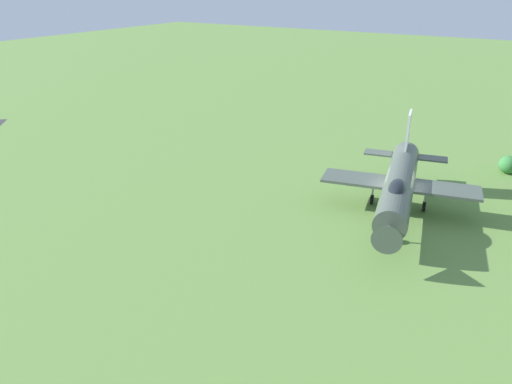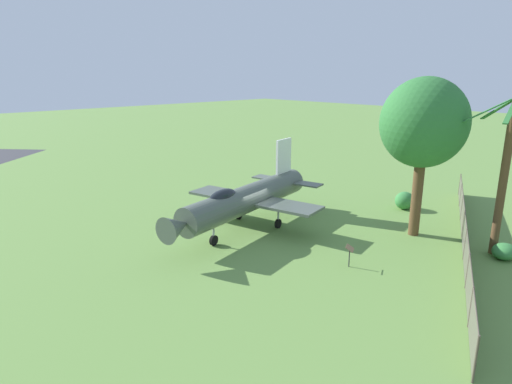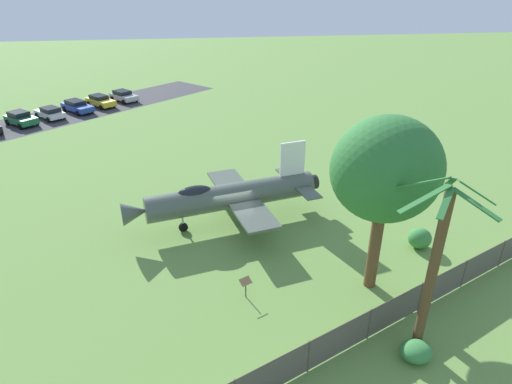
{
  "view_description": "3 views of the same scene",
  "coord_description": "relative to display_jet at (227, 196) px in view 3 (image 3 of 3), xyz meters",
  "views": [
    {
      "loc": [
        26.97,
        6.88,
        13.02
      ],
      "look_at": [
        4.38,
        -7.04,
        1.5
      ],
      "focal_mm": 34.92,
      "sensor_mm": 36.0,
      "label": 1
    },
    {
      "loc": [
        17.77,
        19.51,
        9.61
      ],
      "look_at": [
        -0.32,
        0.41,
        2.42
      ],
      "focal_mm": 30.88,
      "sensor_mm": 36.0,
      "label": 2
    },
    {
      "loc": [
        2.16,
        25.08,
        14.89
      ],
      "look_at": [
        -1.41,
        1.25,
        2.78
      ],
      "focal_mm": 30.0,
      "sensor_mm": 36.0,
      "label": 3
    }
  ],
  "objects": [
    {
      "name": "ground_plane",
      "position": [
        -0.36,
        -0.08,
        -2.01
      ],
      "size": [
        200.0,
        200.0,
        0.0
      ],
      "primitive_type": "plane",
      "color": "#668E42"
    },
    {
      "name": "parking_strip",
      "position": [
        17.17,
        -28.23,
        -2.01
      ],
      "size": [
        37.23,
        34.49,
        0.0
      ],
      "primitive_type": "cube",
      "rotation": [
        0.0,
        0.0,
        7.01
      ],
      "color": "#38383D",
      "rests_on": "ground_plane"
    },
    {
      "name": "display_jet",
      "position": [
        0.0,
        0.0,
        0.0
      ],
      "size": [
        13.26,
        9.3,
        5.19
      ],
      "rotation": [
        0.0,
        0.0,
        0.22
      ],
      "color": "#4C564C",
      "rests_on": "ground_plane"
    },
    {
      "name": "shade_tree",
      "position": [
        -7.0,
        7.67,
        4.74
      ],
      "size": [
        5.34,
        4.88,
        9.41
      ],
      "color": "brown",
      "rests_on": "ground_plane"
    },
    {
      "name": "palm_tree",
      "position": [
        -7.44,
        12.06,
        2.35
      ],
      "size": [
        4.14,
        3.86,
        8.33
      ],
      "color": "brown",
      "rests_on": "ground_plane"
    },
    {
      "name": "perimeter_fence",
      "position": [
        -7.02,
        10.64,
        -1.1
      ],
      "size": [
        22.42,
        9.81,
        1.72
      ],
      "rotation": [
        0.0,
        0.0,
        9.84
      ],
      "color": "#4C4238",
      "rests_on": "ground_plane"
    },
    {
      "name": "shrub_near_fence",
      "position": [
        -11.38,
        4.67,
        -1.38
      ],
      "size": [
        1.41,
        1.34,
        1.28
      ],
      "color": "#387F3D",
      "rests_on": "ground_plane"
    },
    {
      "name": "shrub_by_tree",
      "position": [
        -7.05,
        12.77,
        -1.59
      ],
      "size": [
        1.41,
        1.21,
        0.85
      ],
      "color": "#387F3D",
      "rests_on": "ground_plane"
    },
    {
      "name": "info_plaque",
      "position": [
        -0.26,
        7.68,
        -1.16
      ],
      "size": [
        0.71,
        0.62,
        1.14
      ],
      "color": "#333333",
      "rests_on": "ground_plane"
    },
    {
      "name": "parked_car_silver",
      "position": [
        10.94,
        -33.91,
        -1.28
      ],
      "size": [
        4.16,
        4.43,
        1.4
      ],
      "rotation": [
        0.0,
        0.0,
        8.55
      ],
      "color": "#B2B5BA",
      "rests_on": "ground_plane"
    },
    {
      "name": "parked_car_yellow",
      "position": [
        13.54,
        -31.58,
        -1.26
      ],
      "size": [
        4.25,
        4.49,
        1.44
      ],
      "rotation": [
        0.0,
        0.0,
        8.57
      ],
      "color": "gold",
      "rests_on": "ground_plane"
    },
    {
      "name": "parked_car_blue",
      "position": [
        15.96,
        -29.43,
        -1.27
      ],
      "size": [
        4.57,
        4.82,
        1.41
      ],
      "rotation": [
        0.0,
        0.0,
        8.58
      ],
      "color": "#23429E",
      "rests_on": "ground_plane"
    },
    {
      "name": "parked_car_white",
      "position": [
        18.47,
        -26.96,
        -1.28
      ],
      "size": [
        4.1,
        4.27,
        1.4
      ],
      "rotation": [
        0.0,
        0.0,
        5.44
      ],
      "color": "silver",
      "rests_on": "ground_plane"
    },
    {
      "name": "parked_car_green",
      "position": [
        21.03,
        -24.88,
        -1.23
      ],
      "size": [
        4.25,
        4.19,
        1.53
      ],
      "rotation": [
        0.0,
        0.0,
        8.66
      ],
      "color": "#1E6B3D",
      "rests_on": "ground_plane"
    }
  ]
}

